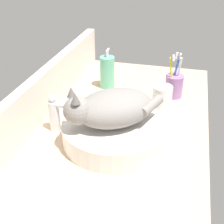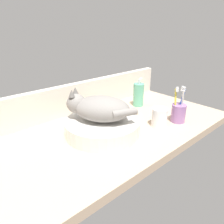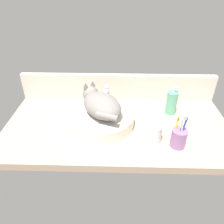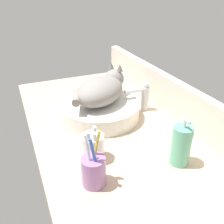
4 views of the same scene
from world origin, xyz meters
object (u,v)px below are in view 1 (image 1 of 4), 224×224
Objects in this scene: sink_basin at (115,132)px; toothbrush_cup at (174,85)px; faucet at (57,112)px; water_glass at (162,99)px; soap_dispenser at (107,72)px; cat at (111,108)px.

toothbrush_cup reaches higher than sink_basin.
faucet is 1.49× the size of water_glass.
faucet is 0.79× the size of soap_dispenser.
faucet is 51.21cm from toothbrush_cup.
cat is 42.27cm from soap_dispenser.
soap_dispenser is 28.89cm from water_glass.
soap_dispenser reaches higher than sink_basin.
toothbrush_cup is at bearing -45.39° from faucet.
water_glass reaches higher than sink_basin.
cat is 2.22× the size of faucet.
cat is 1.62× the size of toothbrush_cup.
water_glass is at bearing -117.50° from soap_dispenser.
toothbrush_cup reaches higher than water_glass.
cat is at bearing 129.17° from sink_basin.
toothbrush_cup is 2.04× the size of water_glass.
toothbrush_cup reaches higher than faucet.
soap_dispenser is at bearing 18.32° from sink_basin.
faucet is 0.73× the size of toothbrush_cup.
water_glass is (26.02, -12.47, 0.48)cm from sink_basin.
faucet is at bearing 169.04° from soap_dispenser.
soap_dispenser is 0.91× the size of toothbrush_cup.
soap_dispenser is 29.20cm from toothbrush_cup.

